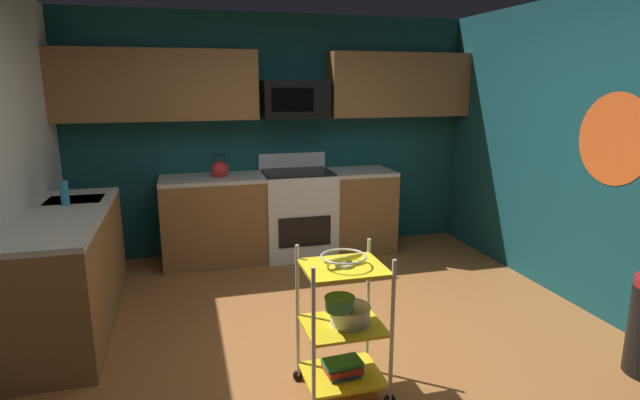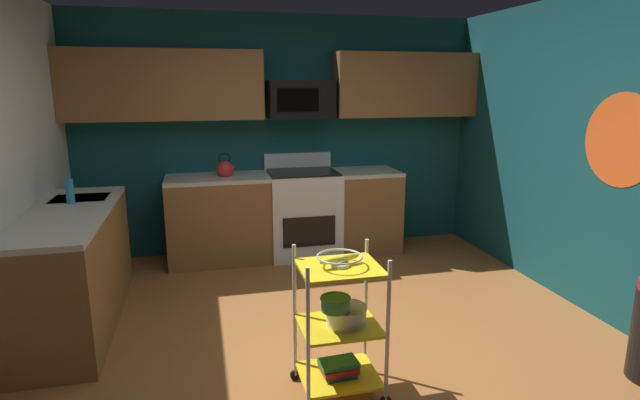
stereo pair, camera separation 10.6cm
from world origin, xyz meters
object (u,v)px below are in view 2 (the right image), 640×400
object	(u,v)px
rolling_cart	(339,326)
dish_soap_bottle	(70,191)
fruit_bowl	(340,259)
microwave	(300,99)
mixing_bowl_large	(346,314)
kettle	(225,169)
mixing_bowl_small	(336,303)
book_stack	(339,367)
oven_range	(303,212)

from	to	relation	value
rolling_cart	dish_soap_bottle	xyz separation A→B (m)	(-1.79, 1.66, 0.57)
rolling_cart	fruit_bowl	world-z (taller)	rolling_cart
microwave	rolling_cart	world-z (taller)	microwave
mixing_bowl_large	kettle	xyz separation A→B (m)	(-0.55, 2.62, 0.48)
microwave	mixing_bowl_small	bearing A→B (deg)	-97.20
mixing_bowl_large	book_stack	xyz separation A→B (m)	(-0.04, 0.00, -0.35)
kettle	book_stack	bearing A→B (deg)	-78.97
oven_range	dish_soap_bottle	distance (m)	2.38
fruit_bowl	kettle	bearing A→B (deg)	101.03
oven_range	mixing_bowl_large	bearing A→B (deg)	-95.93
mixing_bowl_large	mixing_bowl_small	bearing A→B (deg)	-153.39
oven_range	dish_soap_bottle	xyz separation A→B (m)	(-2.11, -0.97, 0.54)
mixing_bowl_small	book_stack	bearing A→B (deg)	49.26
kettle	microwave	bearing A→B (deg)	7.48
oven_range	microwave	size ratio (longest dim) A/B	1.57
book_stack	dish_soap_bottle	distance (m)	2.58
oven_range	book_stack	bearing A→B (deg)	-96.88
book_stack	dish_soap_bottle	size ratio (longest dim) A/B	1.20
fruit_bowl	kettle	size ratio (longest dim) A/B	1.03
mixing_bowl_large	book_stack	world-z (taller)	mixing_bowl_large
mixing_bowl_large	book_stack	size ratio (longest dim) A/B	1.05
mixing_bowl_large	book_stack	bearing A→B (deg)	180.00
oven_range	rolling_cart	bearing A→B (deg)	-96.88
mixing_bowl_large	oven_range	bearing A→B (deg)	84.07
mixing_bowl_large	rolling_cart	bearing A→B (deg)	180.00
book_stack	dish_soap_bottle	world-z (taller)	dish_soap_bottle
rolling_cart	kettle	distance (m)	2.72
microwave	fruit_bowl	world-z (taller)	microwave
oven_range	mixing_bowl_large	size ratio (longest dim) A/B	4.37
microwave	mixing_bowl_small	xyz separation A→B (m)	(-0.35, -2.77, -1.08)
microwave	mixing_bowl_large	xyz separation A→B (m)	(-0.27, -2.73, -1.18)
book_stack	rolling_cart	bearing A→B (deg)	90.00
fruit_bowl	book_stack	world-z (taller)	fruit_bowl
oven_range	fruit_bowl	bearing A→B (deg)	-96.88
rolling_cart	oven_range	bearing A→B (deg)	83.12
kettle	fruit_bowl	bearing A→B (deg)	-78.97
kettle	dish_soap_bottle	bearing A→B (deg)	-143.07
mixing_bowl_small	book_stack	size ratio (longest dim) A/B	0.76
oven_range	rolling_cart	world-z (taller)	oven_range
fruit_bowl	book_stack	size ratio (longest dim) A/B	1.13
oven_range	rolling_cart	xyz separation A→B (m)	(-0.32, -2.62, -0.03)
rolling_cart	dish_soap_bottle	world-z (taller)	dish_soap_bottle
dish_soap_bottle	fruit_bowl	bearing A→B (deg)	-42.73
microwave	mixing_bowl_large	bearing A→B (deg)	-95.69
fruit_bowl	dish_soap_bottle	xyz separation A→B (m)	(-1.79, 1.66, 0.14)
mixing_bowl_small	rolling_cart	bearing A→B (deg)	49.26
dish_soap_bottle	rolling_cart	bearing A→B (deg)	-42.73
fruit_bowl	mixing_bowl_large	world-z (taller)	fruit_bowl
mixing_bowl_large	kettle	distance (m)	2.72
oven_range	mixing_bowl_large	xyz separation A→B (m)	(-0.27, -2.62, 0.04)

